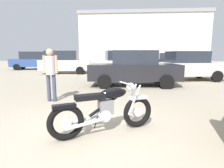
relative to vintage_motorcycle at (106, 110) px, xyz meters
The scene contains 10 objects.
ground_plane 0.51m from the vintage_motorcycle, behind, with size 80.00×80.00×0.00m, color tan.
vintage_motorcycle is the anchor object (origin of this frame).
bystander 3.03m from the vintage_motorcycle, 129.13° to the left, with size 0.46×0.30×1.66m.
pale_sedan_back 5.48m from the vintage_motorcycle, 79.71° to the left, with size 4.22×1.97×1.67m.
white_estate_far 11.70m from the vintage_motorcycle, 110.01° to the left, with size 4.02×2.07×1.78m.
red_hatchback_near 10.70m from the vintage_motorcycle, 88.03° to the left, with size 4.14×2.37×1.78m.
dark_sedan_left 17.03m from the vintage_motorcycle, 119.52° to the left, with size 4.11×2.27×1.78m.
blue_hatchback_right 17.56m from the vintage_motorcycle, 71.06° to the left, with size 4.37×2.29×1.67m.
silver_sedan_mid 8.47m from the vintage_motorcycle, 60.40° to the left, with size 4.38×2.31×1.67m.
industrial_building 28.76m from the vintage_motorcycle, 81.66° to the left, with size 20.08×9.32×7.98m.
Camera 1 is at (0.46, -3.25, 1.47)m, focal length 28.88 mm.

